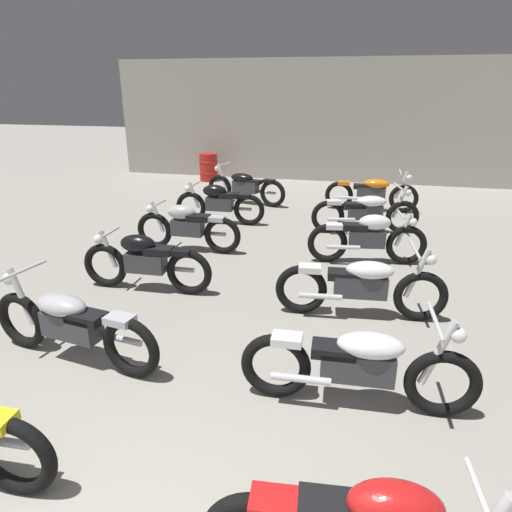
% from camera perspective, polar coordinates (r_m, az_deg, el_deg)
% --- Properties ---
extents(back_wall, '(13.06, 0.24, 3.60)m').
position_cam_1_polar(back_wall, '(14.56, 8.16, 16.39)').
color(back_wall, '#9E998E').
rests_on(back_wall, ground).
extents(motorcycle_left_row_1, '(2.16, 0.68, 0.97)m').
position_cam_1_polar(motorcycle_left_row_1, '(5.26, -22.21, -7.83)').
color(motorcycle_left_row_1, black).
rests_on(motorcycle_left_row_1, ground).
extents(motorcycle_left_row_2, '(1.97, 0.48, 0.88)m').
position_cam_1_polar(motorcycle_left_row_2, '(6.72, -13.73, -0.59)').
color(motorcycle_left_row_2, black).
rests_on(motorcycle_left_row_2, ground).
extents(motorcycle_left_row_3, '(1.97, 0.48, 0.88)m').
position_cam_1_polar(motorcycle_left_row_3, '(8.24, -8.64, 3.71)').
color(motorcycle_left_row_3, black).
rests_on(motorcycle_left_row_3, ground).
extents(motorcycle_left_row_4, '(1.97, 0.48, 0.88)m').
position_cam_1_polar(motorcycle_left_row_4, '(9.86, -4.65, 6.67)').
color(motorcycle_left_row_4, black).
rests_on(motorcycle_left_row_4, ground).
extents(motorcycle_left_row_5, '(2.14, 0.77, 0.97)m').
position_cam_1_polar(motorcycle_left_row_5, '(11.56, -1.38, 8.77)').
color(motorcycle_left_row_5, black).
rests_on(motorcycle_left_row_5, ground).
extents(motorcycle_right_row_1, '(2.17, 0.68, 0.97)m').
position_cam_1_polar(motorcycle_right_row_1, '(4.34, 12.79, -13.06)').
color(motorcycle_right_row_1, black).
rests_on(motorcycle_right_row_1, ground).
extents(motorcycle_right_row_2, '(2.17, 0.68, 0.97)m').
position_cam_1_polar(motorcycle_right_row_2, '(5.93, 13.11, -3.52)').
color(motorcycle_right_row_2, black).
rests_on(motorcycle_right_row_2, ground).
extents(motorcycle_right_row_3, '(1.96, 0.58, 0.88)m').
position_cam_1_polar(motorcycle_right_row_3, '(7.78, 13.85, 2.31)').
color(motorcycle_right_row_3, black).
rests_on(motorcycle_right_row_3, ground).
extents(motorcycle_right_row_4, '(2.14, 0.79, 0.97)m').
position_cam_1_polar(motorcycle_right_row_4, '(9.44, 13.65, 5.48)').
color(motorcycle_right_row_4, black).
rests_on(motorcycle_right_row_4, ground).
extents(motorcycle_right_row_5, '(2.17, 0.68, 0.97)m').
position_cam_1_polar(motorcycle_right_row_5, '(11.21, 14.32, 7.77)').
color(motorcycle_right_row_5, black).
rests_on(motorcycle_right_row_5, ground).
extents(oil_drum, '(0.59, 0.59, 0.85)m').
position_cam_1_polar(oil_drum, '(14.58, -5.97, 11.04)').
color(oil_drum, red).
rests_on(oil_drum, ground).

